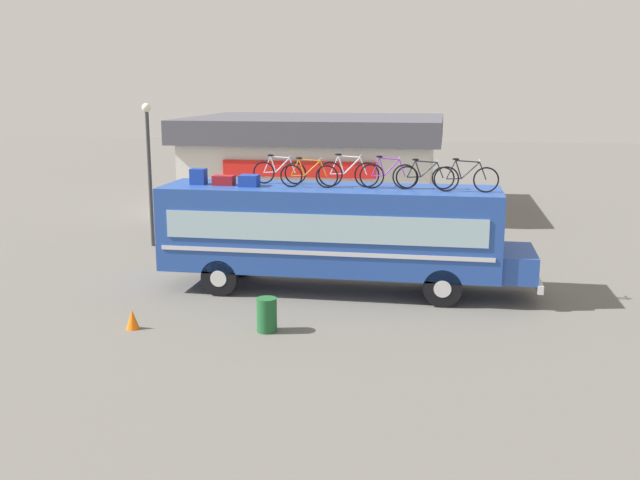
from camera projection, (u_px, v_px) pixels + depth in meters
name	position (u px, v px, depth m)	size (l,w,h in m)	color
ground_plane	(329.00, 290.00, 22.01)	(120.00, 120.00, 0.00)	#605E59
bus	(335.00, 230.00, 21.59)	(11.08, 2.56, 3.15)	#23479E
luggage_bag_1	(198.00, 177.00, 21.84)	(0.45, 0.37, 0.47)	#193899
luggage_bag_2	(224.00, 180.00, 21.72)	(0.63, 0.42, 0.29)	maroon
luggage_bag_3	(249.00, 181.00, 21.46)	(0.55, 0.51, 0.34)	#193899
rooftop_bicycle_1	(279.00, 172.00, 21.93)	(1.65, 0.44, 0.89)	black
rooftop_bicycle_2	(309.00, 175.00, 21.14)	(1.73, 0.44, 0.89)	black
rooftop_bicycle_3	(348.00, 173.00, 21.24)	(1.82, 0.44, 0.98)	black
rooftop_bicycle_4	(388.00, 175.00, 20.87)	(1.68, 0.44, 0.96)	black
rooftop_bicycle_5	(425.00, 176.00, 20.85)	(1.68, 0.44, 0.87)	black
rooftop_bicycle_6	(466.00, 178.00, 20.25)	(1.80, 0.44, 0.95)	black
roadside_building	(317.00, 161.00, 36.38)	(12.27, 10.12, 4.53)	silver
trash_bin	(267.00, 315.00, 18.24)	(0.51, 0.51, 0.87)	#1E592D
traffic_cone	(132.00, 319.00, 18.46)	(0.35, 0.35, 0.50)	orange
street_lamp	(149.00, 159.00, 27.34)	(0.34, 0.34, 5.42)	#38383D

